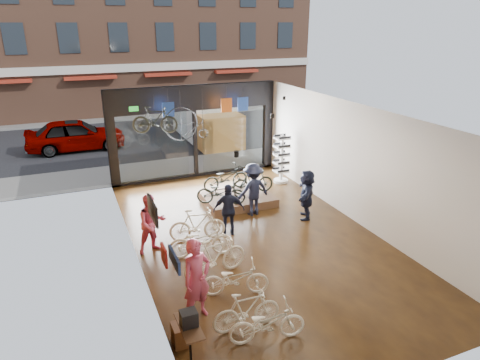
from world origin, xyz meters
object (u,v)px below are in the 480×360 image
street_car (76,135)px  box_truck (208,118)px  floor_bike_1 (247,310)px  floor_bike_3 (215,257)px  floor_bike_2 (235,279)px  display_platform (238,199)px  floor_bike_0 (267,323)px  customer_5 (306,194)px  customer_3 (253,189)px  customer_0 (197,279)px  hung_bike (155,120)px  sunglasses_rack (282,159)px  display_bike_left (221,192)px  floor_bike_5 (197,225)px  display_bike_right (226,178)px  penny_farthing (188,125)px  display_bike_mid (253,181)px  floor_bike_4 (201,241)px  customer_1 (152,224)px  customer_2 (229,210)px

street_car → box_truck: size_ratio=0.70×
floor_bike_1 → floor_bike_3: (0.07, 2.16, 0.08)m
floor_bike_2 → display_platform: size_ratio=0.67×
floor_bike_0 → customer_5: (3.76, 4.80, 0.41)m
street_car → customer_3: (5.08, -10.48, 0.10)m
customer_0 → hung_bike: size_ratio=1.20×
display_platform → customer_3: bearing=-84.6°
sunglasses_rack → display_bike_left: bearing=-155.1°
floor_bike_5 → display_bike_right: size_ratio=0.94×
display_platform → penny_farthing: size_ratio=1.48×
display_bike_mid → customer_0: 6.66m
display_bike_mid → display_bike_right: 1.06m
floor_bike_4 → customer_1: 1.47m
floor_bike_0 → customer_5: bearing=-28.4°
display_bike_left → display_bike_right: display_bike_right is taller
street_car → floor_bike_3: (2.68, -13.53, -0.27)m
floor_bike_1 → customer_2: 4.36m
display_bike_mid → customer_2: bearing=143.8°
sunglasses_rack → street_car: bearing=128.3°
floor_bike_0 → customer_1: (-1.38, 4.51, 0.44)m
display_bike_mid → hung_bike: hung_bike is taller
floor_bike_5 → customer_2: size_ratio=1.02×
customer_2 → sunglasses_rack: (3.59, 3.45, 0.17)m
street_car → display_platform: street_car is taller
display_bike_right → customer_0: 6.87m
floor_bike_5 → display_bike_mid: display_bike_mid is taller
floor_bike_3 → display_bike_mid: (2.89, 4.10, 0.22)m
floor_bike_0 → hung_bike: (-0.33, 8.38, 2.51)m
floor_bike_2 → floor_bike_3: bearing=26.2°
display_bike_right → customer_0: size_ratio=0.94×
floor_bike_5 → customer_0: (-1.04, -3.38, 0.44)m
display_bike_left → floor_bike_2: bearing=-170.2°
floor_bike_1 → display_platform: 6.71m
street_car → customer_5: 13.16m
display_bike_left → display_bike_mid: display_bike_mid is taller
street_car → penny_farthing: 8.31m
floor_bike_2 → customer_5: 4.88m
customer_2 → sunglasses_rack: 4.98m
floor_bike_0 → floor_bike_5: size_ratio=0.96×
floor_bike_0 → customer_0: 1.75m
customer_2 → customer_3: 1.64m
display_bike_right → customer_1: size_ratio=1.03×
floor_bike_4 → display_bike_left: (1.52, 2.56, 0.26)m
floor_bike_0 → floor_bike_5: (-0.03, 4.67, 0.08)m
floor_bike_5 → display_platform: size_ratio=0.70×
floor_bike_4 → hung_bike: size_ratio=1.14×
customer_2 → box_truck: bearing=-90.0°
customer_1 → customer_2: bearing=-9.9°
floor_bike_5 → display_bike_right: display_bike_right is taller
customer_2 → customer_5: size_ratio=0.98×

